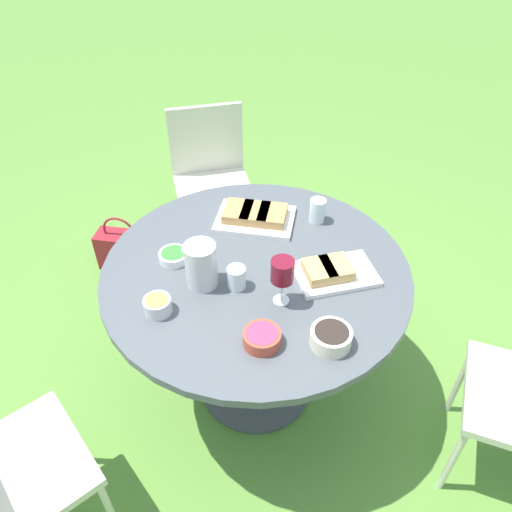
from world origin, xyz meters
name	(u,v)px	position (x,y,z in m)	size (l,w,h in m)	color
ground_plane	(256,385)	(0.00, 0.00, 0.00)	(40.00, 40.00, 0.00)	#5B8C38
dining_table	(256,291)	(0.00, 0.00, 0.65)	(1.21, 1.21, 0.78)	#4C4C51
chair_near_left	(211,172)	(0.46, -1.08, 0.52)	(0.57, 0.56, 0.89)	beige
water_pitcher	(201,265)	(0.18, 0.12, 0.87)	(0.13, 0.12, 0.18)	silver
wine_glass	(282,272)	(-0.12, 0.16, 0.92)	(0.08, 0.08, 0.19)	silver
platter_bread_main	(255,216)	(0.06, -0.30, 0.81)	(0.33, 0.24, 0.06)	white
platter_charcuterie	(332,272)	(-0.29, 0.00, 0.80)	(0.36, 0.31, 0.06)	white
bowl_fries	(158,305)	(0.30, 0.29, 0.81)	(0.10, 0.10, 0.06)	silver
bowl_salad	(174,256)	(0.33, 0.01, 0.80)	(0.12, 0.12, 0.04)	white
bowl_olives	(331,337)	(-0.31, 0.33, 0.81)	(0.14, 0.14, 0.06)	beige
bowl_dip_red	(262,337)	(-0.08, 0.37, 0.81)	(0.13, 0.13, 0.05)	#B74733
cup_water_near	(237,278)	(0.05, 0.12, 0.82)	(0.07, 0.07, 0.09)	silver
cup_water_far	(317,211)	(-0.21, -0.35, 0.83)	(0.07, 0.07, 0.11)	silver
handbag	(123,249)	(0.96, -0.74, 0.13)	(0.30, 0.14, 0.37)	maroon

